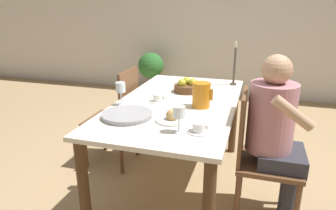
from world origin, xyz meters
The scene contains 16 objects.
ground_plane centered at (0.00, 0.00, 0.00)m, with size 20.00×20.00×0.00m, color tan.
wall_back centered at (0.00, 2.87, 1.30)m, with size 10.00×0.06×2.60m.
dining_table centered at (0.00, 0.00, 0.64)m, with size 0.89×1.65×0.75m.
chair_person_side centered at (0.63, -0.19, 0.49)m, with size 0.42×0.42×0.92m.
chair_opposite centered at (-0.63, 0.23, 0.49)m, with size 0.42×0.42×0.92m.
person_seated centered at (0.72, -0.20, 0.69)m, with size 0.39×0.41×1.17m.
red_pitcher centered at (0.20, -0.08, 0.84)m, with size 0.15×0.13×0.18m.
wine_glass_water centered at (-0.38, -0.20, 0.88)m, with size 0.07×0.07×0.17m.
wine_glass_juice centered at (0.16, -0.57, 0.87)m, with size 0.07×0.07×0.16m.
teacup_near_person centered at (0.28, -0.53, 0.78)m, with size 0.13×0.13×0.06m.
teacup_across centered at (-0.14, -0.05, 0.78)m, with size 0.13×0.13×0.06m.
serving_tray centered at (-0.23, -0.43, 0.76)m, with size 0.34×0.34×0.03m.
bread_plate centered at (0.08, -0.40, 0.77)m, with size 0.22×0.22×0.08m.
fruit_bowl centered at (0.01, 0.29, 0.79)m, with size 0.22×0.22×0.12m.
candlestick_tall centered at (0.37, 0.64, 0.91)m, with size 0.06×0.06×0.40m.
potted_plant centered at (-1.13, 2.51, 0.46)m, with size 0.43×0.43×0.71m.
Camera 1 is at (0.57, -2.13, 1.46)m, focal length 32.00 mm.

